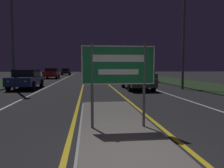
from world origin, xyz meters
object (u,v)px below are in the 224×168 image
at_px(highway_sign, 119,69).
at_px(streetlight_right_near, 185,1).
at_px(car_approaching_0, 26,79).
at_px(car_receding_0, 137,80).
at_px(car_approaching_2, 66,71).
at_px(car_approaching_1, 52,73).
at_px(car_receding_1, 145,75).
at_px(streetlight_left_near, 12,12).

bearing_deg(highway_sign, streetlight_right_near, 58.10).
bearing_deg(car_approaching_0, car_receding_0, -10.78).
xyz_separation_m(car_approaching_0, car_approaching_2, (-0.01, 31.04, -0.02)).
xyz_separation_m(highway_sign, car_approaching_1, (-6.10, 27.50, -0.81)).
distance_m(car_receding_1, car_approaching_2, 25.87).
height_order(streetlight_left_near, car_approaching_2, streetlight_left_near).
relative_size(highway_sign, car_approaching_0, 0.49).
relative_size(streetlight_left_near, car_approaching_0, 2.07).
bearing_deg(car_approaching_2, highway_sign, -82.67).
bearing_deg(car_approaching_2, car_receding_1, -63.56).
bearing_deg(car_receding_1, car_approaching_0, -145.61).
height_order(highway_sign, streetlight_right_near, streetlight_right_near).
bearing_deg(streetlight_right_near, car_approaching_2, 109.89).
bearing_deg(streetlight_right_near, car_approaching_0, 171.54).
xyz_separation_m(highway_sign, car_approaching_0, (-5.52, 11.95, -0.84)).
relative_size(car_receding_1, car_approaching_2, 0.97).
height_order(car_receding_0, car_approaching_1, car_approaching_1).
bearing_deg(car_receding_0, car_approaching_1, 117.65).
xyz_separation_m(streetlight_left_near, car_receding_1, (12.14, 8.75, -4.86)).
bearing_deg(car_approaching_1, car_approaching_2, 87.89).
bearing_deg(car_receding_0, car_approaching_2, 104.46).
xyz_separation_m(car_receding_1, car_approaching_1, (-12.09, 7.67, 0.05)).
xyz_separation_m(car_receding_1, car_approaching_0, (-11.51, -7.88, 0.02)).
bearing_deg(car_receding_0, car_receding_1, 71.88).
relative_size(highway_sign, car_receding_0, 0.48).
relative_size(car_receding_0, car_approaching_1, 1.07).
height_order(highway_sign, streetlight_left_near, streetlight_left_near).
height_order(highway_sign, car_approaching_0, highway_sign).
bearing_deg(streetlight_left_near, streetlight_right_near, -4.08).
bearing_deg(streetlight_right_near, car_receding_1, 92.08).
relative_size(highway_sign, streetlight_right_near, 0.20).
bearing_deg(car_receding_0, streetlight_left_near, 175.40).
bearing_deg(car_receding_0, car_approaching_0, 169.22).
bearing_deg(car_approaching_1, streetlight_left_near, -90.18).
xyz_separation_m(streetlight_right_near, car_approaching_2, (-11.87, 32.80, -5.77)).
height_order(car_receding_0, car_receding_1, car_receding_1).
xyz_separation_m(highway_sign, streetlight_right_near, (6.34, 10.19, 4.90)).
relative_size(streetlight_left_near, car_approaching_2, 2.15).
distance_m(streetlight_left_near, car_receding_1, 15.73).
distance_m(car_approaching_0, car_approaching_1, 15.56).
relative_size(car_approaching_0, car_approaching_1, 1.06).
relative_size(streetlight_right_near, car_approaching_2, 2.56).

